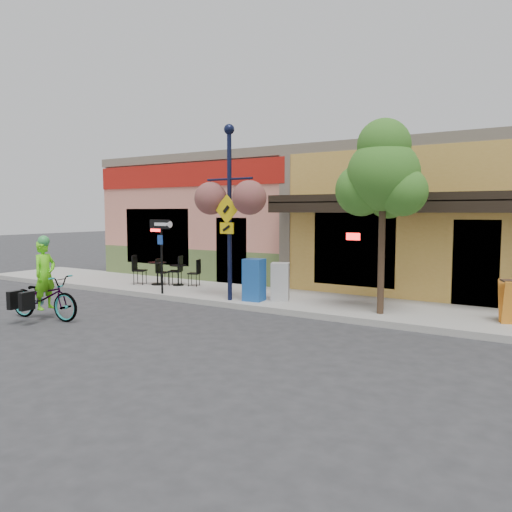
{
  "coord_description": "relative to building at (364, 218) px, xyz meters",
  "views": [
    {
      "loc": [
        6.36,
        -9.89,
        2.49
      ],
      "look_at": [
        -0.21,
        0.5,
        1.4
      ],
      "focal_mm": 35.0,
      "sensor_mm": 36.0,
      "label": 1
    }
  ],
  "objects": [
    {
      "name": "cyclist_rider",
      "position": [
        -3.84,
        -10.37,
        -1.45
      ],
      "size": [
        0.46,
        0.63,
        1.59
      ],
      "primitive_type": "imported",
      "rotation": [
        0.0,
        0.0,
        1.71
      ],
      "color": "#67F319",
      "rests_on": "ground"
    },
    {
      "name": "building",
      "position": [
        0.0,
        0.0,
        0.0
      ],
      "size": [
        18.2,
        8.2,
        4.5
      ],
      "primitive_type": null,
      "color": "tan",
      "rests_on": "ground"
    },
    {
      "name": "lamp_post",
      "position": [
        -1.24,
        -6.67,
        0.21
      ],
      "size": [
        1.5,
        0.65,
        4.62
      ],
      "primitive_type": null,
      "rotation": [
        0.0,
        0.0,
        -0.04
      ],
      "color": "black",
      "rests_on": "sidewalk"
    },
    {
      "name": "sidewalk",
      "position": [
        0.0,
        -5.5,
        -2.17
      ],
      "size": [
        24.0,
        3.0,
        0.15
      ],
      "primitive_type": "cube",
      "color": "#9E9B93",
      "rests_on": "ground"
    },
    {
      "name": "cafe_set_left",
      "position": [
        -4.81,
        -5.64,
        -1.62
      ],
      "size": [
        1.78,
        1.34,
        0.96
      ],
      "primitive_type": null,
      "rotation": [
        0.0,
        0.0,
        0.39
      ],
      "color": "black",
      "rests_on": "sidewalk"
    },
    {
      "name": "cafe_set_right",
      "position": [
        -4.16,
        -5.39,
        -1.67
      ],
      "size": [
        1.57,
        1.12,
        0.85
      ],
      "primitive_type": null,
      "rotation": [
        0.0,
        0.0,
        0.31
      ],
      "color": "black",
      "rests_on": "sidewalk"
    },
    {
      "name": "street_tree",
      "position": [
        2.72,
        -6.27,
        0.14
      ],
      "size": [
        2.12,
        2.12,
        4.48
      ],
      "primitive_type": null,
      "rotation": [
        0.0,
        0.0,
        0.25
      ],
      "color": "#3D7A26",
      "rests_on": "sidewalk"
    },
    {
      "name": "newspaper_box_grey",
      "position": [
        -0.1,
        -5.98,
        -1.6
      ],
      "size": [
        0.59,
        0.57,
        1.0
      ],
      "primitive_type": null,
      "rotation": [
        0.0,
        0.0,
        0.41
      ],
      "color": "#ACACAC",
      "rests_on": "sidewalk"
    },
    {
      "name": "ground",
      "position": [
        0.0,
        -7.5,
        -2.25
      ],
      "size": [
        90.0,
        90.0,
        0.0
      ],
      "primitive_type": "plane",
      "color": "#2D2D30",
      "rests_on": "ground"
    },
    {
      "name": "bicycle",
      "position": [
        -3.89,
        -10.37,
        -1.73
      ],
      "size": [
        2.06,
        0.96,
        1.04
      ],
      "primitive_type": "imported",
      "rotation": [
        0.0,
        0.0,
        1.71
      ],
      "color": "maroon",
      "rests_on": "ground"
    },
    {
      "name": "curb",
      "position": [
        0.0,
        -6.95,
        -2.17
      ],
      "size": [
        24.0,
        0.12,
        0.15
      ],
      "primitive_type": "cube",
      "color": "#A8A59E",
      "rests_on": "ground"
    },
    {
      "name": "one_way_sign",
      "position": [
        -3.49,
        -6.85,
        -1.04
      ],
      "size": [
        0.82,
        0.23,
        2.12
      ],
      "primitive_type": null,
      "rotation": [
        0.0,
        0.0,
        -0.07
      ],
      "color": "black",
      "rests_on": "sidewalk"
    },
    {
      "name": "newspaper_box_blue",
      "position": [
        -0.64,
        -6.41,
        -1.54
      ],
      "size": [
        0.54,
        0.49,
        1.11
      ],
      "primitive_type": null,
      "rotation": [
        0.0,
        0.0,
        0.1
      ],
      "color": "#1B53A7",
      "rests_on": "sidewalk"
    }
  ]
}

